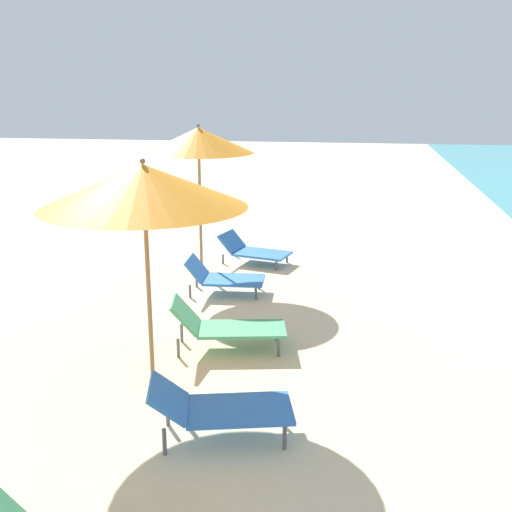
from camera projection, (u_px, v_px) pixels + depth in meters
name	position (u px, v px, depth m)	size (l,w,h in m)	color
umbrella_third	(144.00, 186.00, 6.47)	(2.21, 2.21, 2.52)	olive
lounger_third_shoreside	(225.00, 325.00, 7.79)	(1.52, 0.85, 0.66)	#4CA572
lounger_third_inland	(219.00, 407.00, 5.80)	(1.45, 0.92, 0.58)	blue
umbrella_farthest	(199.00, 141.00, 10.36)	(1.87, 1.87, 2.64)	olive
lounger_farthest_shoreside	(253.00, 250.00, 11.66)	(1.41, 0.94, 0.55)	blue
lounger_farthest_inland	(223.00, 277.00, 9.93)	(1.28, 0.72, 0.58)	blue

